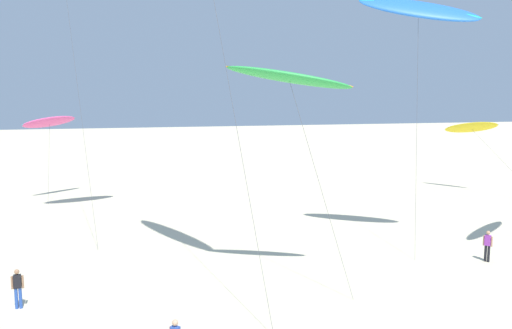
{
  "coord_description": "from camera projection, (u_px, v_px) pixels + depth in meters",
  "views": [
    {
      "loc": [
        -4.93,
        1.54,
        9.08
      ],
      "look_at": [
        0.46,
        21.47,
        6.33
      ],
      "focal_mm": 36.92,
      "sensor_mm": 36.0,
      "label": 1
    }
  ],
  "objects": [
    {
      "name": "flying_kite_2",
      "position": [
        471.0,
        127.0,
        48.97
      ],
      "size": [
        4.08,
        9.09,
        6.93
      ],
      "color": "yellow",
      "rests_on": "ground"
    },
    {
      "name": "flying_kite_4",
      "position": [
        289.0,
        77.0,
        23.71
      ],
      "size": [
        5.7,
        3.75,
        10.64
      ],
      "color": "green",
      "rests_on": "ground"
    },
    {
      "name": "flying_kite_5",
      "position": [
        50.0,
        122.0,
        44.98
      ],
      "size": [
        4.61,
        4.09,
        7.51
      ],
      "color": "#EA5193",
      "rests_on": "ground"
    },
    {
      "name": "flying_kite_6",
      "position": [
        418.0,
        9.0,
        29.57
      ],
      "size": [
        6.62,
        4.53,
        15.12
      ],
      "color": "blue",
      "rests_on": "ground"
    },
    {
      "name": "person_foreground_walker",
      "position": [
        18.0,
        287.0,
        22.36
      ],
      "size": [
        0.51,
        0.21,
        1.73
      ],
      "color": "#284CA3",
      "rests_on": "ground"
    },
    {
      "name": "person_near_left",
      "position": [
        488.0,
        245.0,
        28.66
      ],
      "size": [
        0.34,
        0.43,
        1.73
      ],
      "color": "black",
      "rests_on": "ground"
    }
  ]
}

